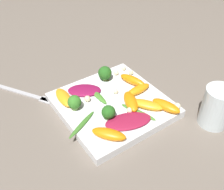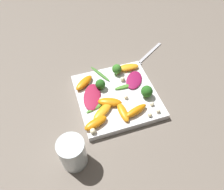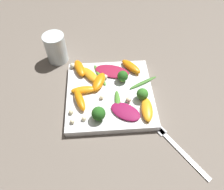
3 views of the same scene
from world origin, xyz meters
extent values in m
plane|color=#6B6056|center=(0.00, 0.00, 0.00)|extent=(2.40, 2.40, 0.00)
cube|color=white|center=(0.00, 0.00, 0.01)|extent=(0.24, 0.24, 0.02)
cylinder|color=silver|center=(-0.17, -0.16, 0.05)|extent=(0.07, 0.07, 0.09)
cube|color=#B2B2B7|center=(0.18, 0.16, 0.00)|extent=(0.16, 0.11, 0.01)
cube|color=#B2B2B7|center=(0.12, 0.12, 0.00)|extent=(0.05, 0.04, 0.01)
ellipsoid|color=maroon|center=(-0.08, 0.01, 0.03)|extent=(0.08, 0.12, 0.01)
ellipsoid|color=maroon|center=(0.07, 0.04, 0.03)|extent=(0.09, 0.10, 0.01)
ellipsoid|color=orange|center=(0.03, -0.08, 0.03)|extent=(0.08, 0.04, 0.02)
ellipsoid|color=orange|center=(-0.03, -0.03, 0.03)|extent=(0.08, 0.05, 0.02)
ellipsoid|color=orange|center=(-0.09, -0.09, 0.03)|extent=(0.08, 0.05, 0.02)
ellipsoid|color=orange|center=(0.07, 0.09, 0.03)|extent=(0.08, 0.04, 0.02)
ellipsoid|color=orange|center=(-0.09, 0.07, 0.03)|extent=(0.08, 0.07, 0.02)
ellipsoid|color=orange|center=(-0.01, -0.07, 0.03)|extent=(0.03, 0.07, 0.02)
ellipsoid|color=orange|center=(-0.06, -0.05, 0.03)|extent=(0.08, 0.07, 0.02)
cylinder|color=#7A9E51|center=(0.08, -0.03, 0.03)|extent=(0.01, 0.01, 0.01)
sphere|color=#26601E|center=(0.08, -0.03, 0.04)|extent=(0.04, 0.04, 0.04)
cylinder|color=#7A9E51|center=(0.03, 0.09, 0.03)|extent=(0.02, 0.02, 0.01)
sphere|color=#387A28|center=(0.03, 0.09, 0.04)|extent=(0.03, 0.03, 0.03)
cylinder|color=#84AD5B|center=(-0.04, 0.04, 0.03)|extent=(0.01, 0.01, 0.01)
sphere|color=#26601E|center=(-0.04, 0.04, 0.04)|extent=(0.03, 0.03, 0.03)
ellipsoid|color=#47842D|center=(-0.07, -0.03, 0.02)|extent=(0.09, 0.04, 0.01)
ellipsoid|color=#3D7528|center=(-0.03, 0.10, 0.02)|extent=(0.05, 0.09, 0.01)
ellipsoid|color=#47842D|center=(0.04, 0.02, 0.02)|extent=(0.08, 0.02, 0.01)
sphere|color=beige|center=(0.09, -0.07, 0.03)|extent=(0.01, 0.01, 0.01)
sphere|color=beige|center=(-0.11, -0.11, 0.03)|extent=(0.02, 0.02, 0.02)
sphere|color=beige|center=(-0.05, -0.01, 0.03)|extent=(0.01, 0.01, 0.01)
sphere|color=beige|center=(0.02, -0.02, 0.03)|extent=(0.01, 0.01, 0.01)
sphere|color=beige|center=(0.09, -0.10, 0.03)|extent=(0.01, 0.01, 0.01)
sphere|color=beige|center=(0.06, -0.11, 0.03)|extent=(0.01, 0.01, 0.01)
sphere|color=beige|center=(0.04, 0.05, 0.03)|extent=(0.02, 0.02, 0.02)
camera|label=1|loc=(-0.39, 0.27, 0.44)|focal=42.00mm
camera|label=2|loc=(-0.15, -0.40, 0.56)|focal=35.00mm
camera|label=3|loc=(0.39, -0.02, 0.51)|focal=35.00mm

